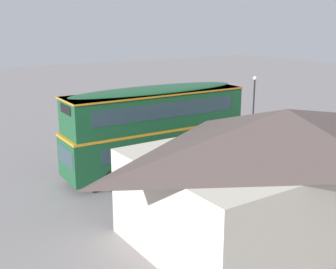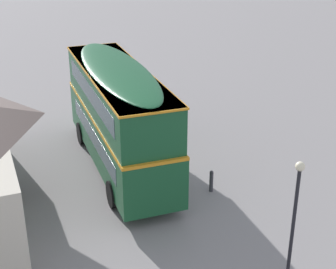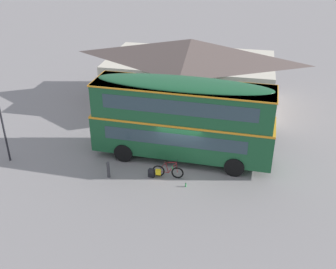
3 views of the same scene
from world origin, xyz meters
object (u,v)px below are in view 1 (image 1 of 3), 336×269
object	(u,v)px
street_lamp	(254,100)
touring_bicycle	(142,154)
backpack_on_ground	(153,153)
kerb_bollard	(178,142)
double_decker_bus	(156,126)
water_bottle_green_metal	(120,159)

from	to	relation	value
street_lamp	touring_bicycle	bearing A→B (deg)	3.70
backpack_on_ground	kerb_bollard	bearing A→B (deg)	-164.99
touring_bicycle	kerb_bollard	bearing A→B (deg)	-165.75
double_decker_bus	backpack_on_ground	distance (m)	3.57
double_decker_bus	kerb_bollard	world-z (taller)	double_decker_bus
touring_bicycle	backpack_on_ground	bearing A→B (deg)	-167.84
double_decker_bus	street_lamp	distance (m)	10.01
touring_bicycle	backpack_on_ground	xyz separation A→B (m)	(-0.82, -0.18, -0.10)
double_decker_bus	kerb_bollard	size ratio (longest dim) A/B	10.58
street_lamp	kerb_bollard	bearing A→B (deg)	-1.63
street_lamp	kerb_bollard	xyz separation A→B (m)	(6.21, -0.18, -2.24)
backpack_on_ground	street_lamp	size ratio (longest dim) A/B	0.12
double_decker_bus	touring_bicycle	xyz separation A→B (m)	(-0.33, -2.23, -2.27)
water_bottle_green_metal	kerb_bollard	world-z (taller)	kerb_bollard
double_decker_bus	street_lamp	size ratio (longest dim) A/B	2.33
touring_bicycle	water_bottle_green_metal	xyz separation A→B (m)	(1.19, -0.62, -0.26)
double_decker_bus	touring_bicycle	size ratio (longest dim) A/B	5.95
water_bottle_green_metal	street_lamp	distance (m)	10.79
double_decker_bus	water_bottle_green_metal	size ratio (longest dim) A/B	43.35
backpack_on_ground	street_lamp	world-z (taller)	street_lamp
street_lamp	kerb_bollard	world-z (taller)	street_lamp
backpack_on_ground	kerb_bollard	world-z (taller)	kerb_bollard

